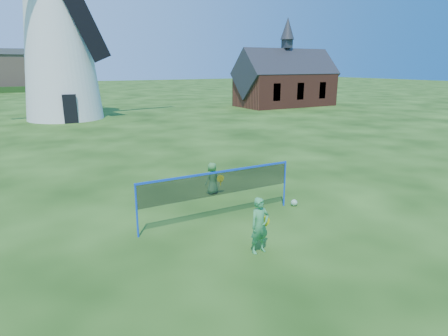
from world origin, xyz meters
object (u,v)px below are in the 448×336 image
windmill (58,39)px  player_girl (260,225)px  player_boy (212,178)px  play_ball (294,203)px  chapel (285,82)px  badminton_net (218,184)px

windmill → player_girl: 29.36m
player_girl → player_boy: bearing=74.2°
player_girl → player_boy: player_girl is taller
windmill → player_girl: (1.03, -28.73, -5.95)m
play_ball → player_boy: bearing=126.4°
windmill → player_girl: windmill is taller
chapel → play_ball: size_ratio=52.04×
player_boy → player_girl: bearing=60.2°
windmill → play_ball: size_ratio=89.67×
chapel → player_boy: 32.13m
badminton_net → player_boy: (0.98, 2.29, -0.56)m
player_boy → play_ball: player_boy is taller
windmill → badminton_net: size_ratio=3.91×
badminton_net → player_girl: 2.36m
windmill → chapel: size_ratio=1.72×
windmill → badminton_net: windmill is taller
windmill → chapel: windmill is taller
player_boy → play_ball: bearing=109.3°
badminton_net → player_boy: size_ratio=4.33×
windmill → badminton_net: 27.00m
chapel → badminton_net: size_ratio=2.27×
badminton_net → play_ball: (2.80, -0.18, -1.03)m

